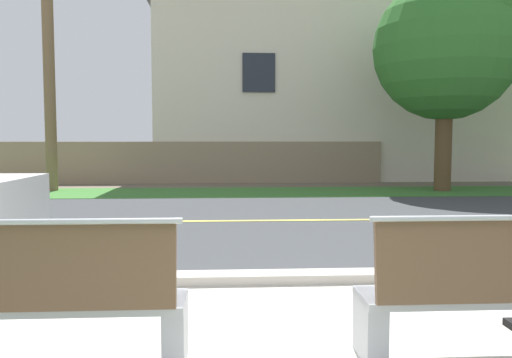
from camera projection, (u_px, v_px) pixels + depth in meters
The scene contains 9 objects.
ground_plane at pixel (241, 210), 11.09m from camera, with size 140.00×140.00×0.00m, color #665B4C.
curb_edge at pixel (257, 278), 5.46m from camera, with size 44.00×0.30×0.11m, color #ADA89E.
street_asphalt at pixel (243, 221), 9.60m from camera, with size 52.00×8.00×0.01m, color #383A3D.
road_centre_line at pixel (243, 221), 9.60m from camera, with size 48.00×0.14×0.01m, color #E0CC4C.
far_verge_grass at pixel (237, 192), 14.76m from camera, with size 48.00×2.80×0.02m, color #38702D.
bench_left at pixel (19, 301), 3.33m from camera, with size 2.08×0.48×1.01m.
shade_tree_far_left at pixel (452, 37), 14.81m from camera, with size 4.03×4.03×6.66m.
garden_wall at pixel (190, 162), 17.89m from camera, with size 13.00×0.36×1.40m, color gray.
house_across_street at pixel (327, 83), 21.15m from camera, with size 14.01×6.91×7.34m.
Camera 1 is at (-0.32, -3.01, 1.48)m, focal length 37.24 mm.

